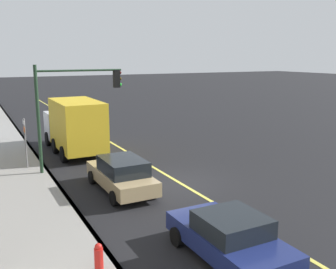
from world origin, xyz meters
The scene contains 10 objects.
ground centered at (0.00, 0.00, 0.00)m, with size 200.00×200.00×0.00m, color black.
sidewalk_slab centered at (0.00, 6.92, 0.07)m, with size 80.00×3.76×0.15m, color gray.
curb_edge centered at (0.00, 5.12, 0.07)m, with size 80.00×0.16×0.15m, color slate.
lane_stripe_center centered at (0.00, 0.00, 0.01)m, with size 80.00×0.16×0.01m, color #D8CC4C.
car_tan centered at (0.11, 2.76, 0.77)m, with size 4.50×1.92×1.50m.
car_navy centered at (-6.68, 2.08, 0.71)m, with size 4.18×2.06×1.40m.
truck_yellow centered at (7.80, 2.81, 1.69)m, with size 6.61×2.51×3.23m.
traffic_light_mast centered at (4.00, 3.74, 3.71)m, with size 0.28×4.33×5.36m.
street_sign_post centered at (5.26, 5.95, 1.59)m, with size 0.60×0.08×2.69m.
fire_hydrant centered at (-5.77, 5.64, 0.47)m, with size 0.24×0.24×0.94m.
Camera 1 is at (-14.84, 8.31, 5.75)m, focal length 41.07 mm.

